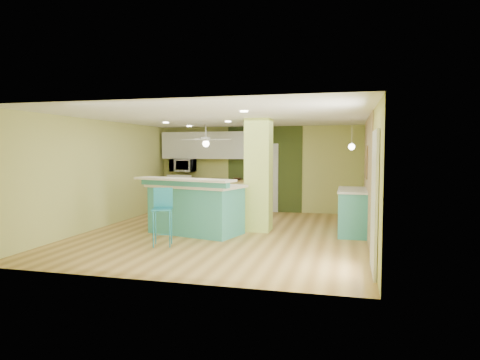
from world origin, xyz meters
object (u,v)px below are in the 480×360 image
Objects in this scene: bar_stool at (163,207)px; side_counter at (353,211)px; peninsula at (196,208)px; fruit_bowl at (237,179)px; canister at (176,181)px.

bar_stool is 4.09m from side_counter.
peninsula is 9.13× the size of fruit_bowl.
canister reaches higher than bar_stool.
peninsula is 3.34m from fruit_bowl.
peninsula is 0.72m from canister.
peninsula reaches higher than side_counter.
side_counter is (3.31, 0.84, -0.08)m from peninsula.
side_counter is at bearing 13.22° from canister.
bar_stool is at bearing -79.40° from canister.
canister reaches higher than fruit_bowl.
side_counter is at bearing 29.14° from peninsula.
peninsula reaches higher than fruit_bowl.
bar_stool is 4.17× the size of fruit_bowl.
canister is (-3.74, -0.88, 0.66)m from side_counter.
canister is at bearing -160.51° from peninsula.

